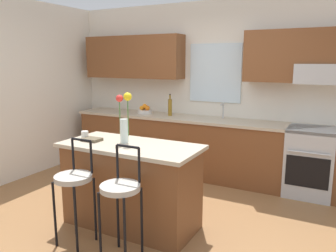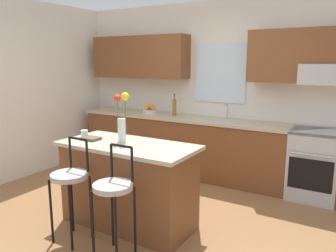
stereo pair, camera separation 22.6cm
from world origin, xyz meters
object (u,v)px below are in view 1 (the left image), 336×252
at_px(mug_ceramic, 85,135).
at_px(fruit_bowl_oranges, 145,110).
at_px(kitchen_island, 131,185).
at_px(bar_stool_middle, 121,193).
at_px(oven_range, 310,162).
at_px(bar_stool_near, 74,182).
at_px(bottle_olive_oil, 170,107).
at_px(cookbook, 92,140).
at_px(flower_vase, 124,119).

bearing_deg(mug_ceramic, fruit_bowl_oranges, 101.17).
relative_size(kitchen_island, bar_stool_middle, 1.44).
height_order(kitchen_island, bar_stool_middle, bar_stool_middle).
distance_m(kitchen_island, bar_stool_middle, 0.65).
distance_m(oven_range, kitchen_island, 2.46).
bearing_deg(kitchen_island, bar_stool_near, -115.85).
bearing_deg(bar_stool_near, oven_range, 51.59).
bearing_deg(bottle_olive_oil, kitchen_island, -75.22).
bearing_deg(oven_range, fruit_bowl_oranges, 179.38).
bearing_deg(cookbook, mug_ceramic, 163.21).
distance_m(flower_vase, mug_ceramic, 0.55).
bearing_deg(oven_range, mug_ceramic, -139.92).
xyz_separation_m(oven_range, fruit_bowl_oranges, (-2.60, 0.03, 0.52)).
height_order(mug_ceramic, cookbook, mug_ceramic).
bearing_deg(bar_stool_middle, oven_range, 60.55).
distance_m(fruit_bowl_oranges, bottle_olive_oil, 0.48).
distance_m(oven_range, bar_stool_near, 3.08).
height_order(oven_range, mug_ceramic, mug_ceramic).
relative_size(bar_stool_middle, bottle_olive_oil, 2.99).
bearing_deg(bar_stool_middle, kitchen_island, 115.85).
relative_size(mug_ceramic, cookbook, 0.45).
bearing_deg(oven_range, flower_vase, -133.62).
bearing_deg(mug_ceramic, oven_range, 40.08).
distance_m(bar_stool_middle, flower_vase, 0.89).
height_order(bar_stool_near, bar_stool_middle, same).
distance_m(oven_range, bottle_olive_oil, 2.21).
relative_size(oven_range, flower_vase, 1.70).
bearing_deg(cookbook, bar_stool_near, -69.75).
height_order(kitchen_island, flower_vase, flower_vase).
xyz_separation_m(bar_stool_near, fruit_bowl_oranges, (-0.69, 2.44, 0.34)).
xyz_separation_m(oven_range, flower_vase, (-1.72, -1.81, 0.72)).
relative_size(kitchen_island, bar_stool_near, 1.44).
distance_m(bar_stool_near, mug_ceramic, 0.70).
distance_m(cookbook, bottle_olive_oil, 1.94).
distance_m(bar_stool_middle, cookbook, 0.93).
bearing_deg(fruit_bowl_oranges, bar_stool_middle, -62.96).
relative_size(kitchen_island, bottle_olive_oil, 4.32).
bearing_deg(bar_stool_near, flower_vase, 72.86).
bearing_deg(bar_stool_middle, flower_vase, 121.45).
xyz_separation_m(bar_stool_middle, fruit_bowl_oranges, (-1.24, 2.44, 0.34)).
relative_size(kitchen_island, cookbook, 7.51).
bearing_deg(bottle_olive_oil, oven_range, -0.66).
relative_size(kitchen_island, fruit_bowl_oranges, 6.26).
bearing_deg(bar_stool_near, fruit_bowl_oranges, 105.89).
bearing_deg(oven_range, bottle_olive_oil, 179.34).
distance_m(kitchen_island, mug_ceramic, 0.78).
relative_size(bar_stool_middle, flower_vase, 1.92).
relative_size(flower_vase, cookbook, 2.71).
xyz_separation_m(bar_stool_near, flower_vase, (0.18, 0.60, 0.54)).
distance_m(mug_ceramic, fruit_bowl_oranges, 1.94).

